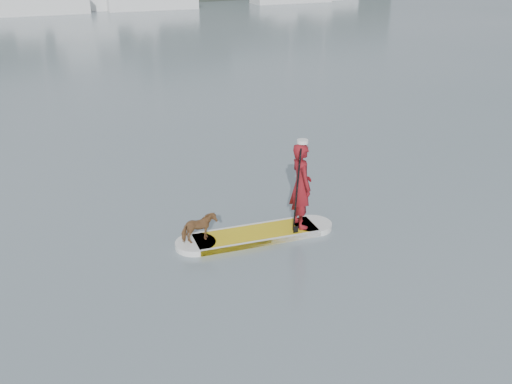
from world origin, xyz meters
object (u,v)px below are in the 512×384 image
sailboat_d (35,3)px  sailboat_e (151,0)px  paddler (301,185)px  dog (199,228)px  paddleboard (256,235)px

sailboat_d → sailboat_e: size_ratio=1.05×
paddler → dog: bearing=91.3°
sailboat_e → paddleboard: bearing=-101.2°
dog → sailboat_e: size_ratio=0.06×
sailboat_d → paddleboard: bearing=-90.2°
sailboat_d → paddler: bearing=-89.0°
paddler → dog: size_ratio=2.61×
paddler → paddleboard: bearing=91.3°
paddler → sailboat_e: 46.89m
paddleboard → sailboat_d: bearing=95.5°
dog → sailboat_d: sailboat_d is taller
dog → sailboat_d: size_ratio=0.05×
paddleboard → sailboat_e: 47.01m
paddleboard → sailboat_d: (2.93, 45.59, 0.86)m
paddleboard → dog: (-1.15, 0.19, 0.35)m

